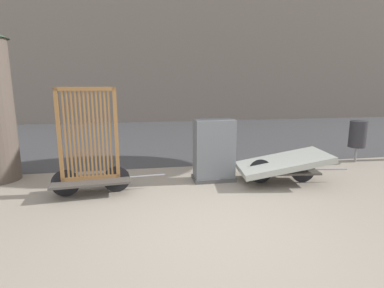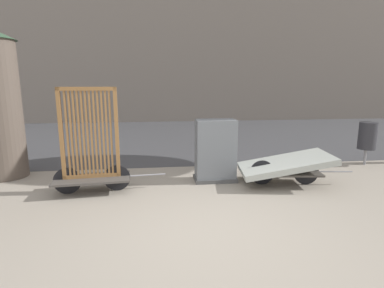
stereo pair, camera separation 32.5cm
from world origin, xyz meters
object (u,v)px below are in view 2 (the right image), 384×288
Objects in this scene: bike_cart_with_bedframe at (91,156)px; utility_cabinet at (215,152)px; bike_cart_with_mattress at (285,165)px; trash_bin at (367,136)px.

utility_cabinet is at bearing 4.65° from bike_cart_with_bedframe.
bike_cart_with_bedframe reaches higher than utility_cabinet.
bike_cart_with_mattress is 3.02m from trash_bin.
trash_bin is (2.73, 1.25, 0.34)m from bike_cart_with_mattress.
trash_bin is (6.56, 1.24, 0.03)m from bike_cart_with_bedframe.
trash_bin is (4.10, 0.82, 0.13)m from utility_cabinet.
utility_cabinet is at bearing 169.86° from bike_cart_with_mattress.
trash_bin reaches higher than bike_cart_with_mattress.
bike_cart_with_bedframe is at bearing -170.18° from utility_cabinet.
utility_cabinet is at bearing -168.71° from trash_bin.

